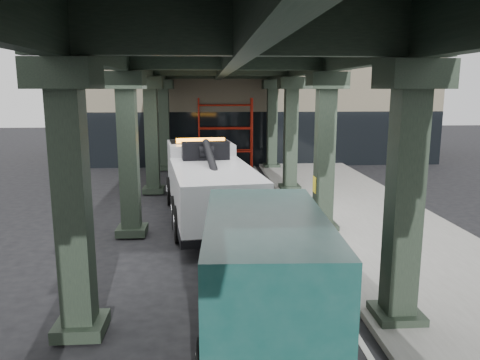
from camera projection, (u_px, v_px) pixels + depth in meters
name	position (u px, v px, depth m)	size (l,w,h in m)	color
ground	(246.00, 255.00, 12.85)	(90.00, 90.00, 0.00)	black
sidewalk	(380.00, 228.00, 15.10)	(5.00, 40.00, 0.15)	gray
lane_stripe	(294.00, 232.00, 14.92)	(0.12, 38.00, 0.01)	silver
viaduct	(227.00, 56.00, 13.73)	(7.40, 32.00, 6.40)	black
building	(252.00, 96.00, 31.80)	(22.00, 10.00, 8.00)	#C6B793
scaffolding	(225.00, 131.00, 26.78)	(3.08, 0.88, 4.00)	#B31C0E
tow_truck	(207.00, 181.00, 16.16)	(3.40, 8.78, 2.81)	black
towed_van	(264.00, 268.00, 8.66)	(2.52, 5.82, 2.32)	#103C38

